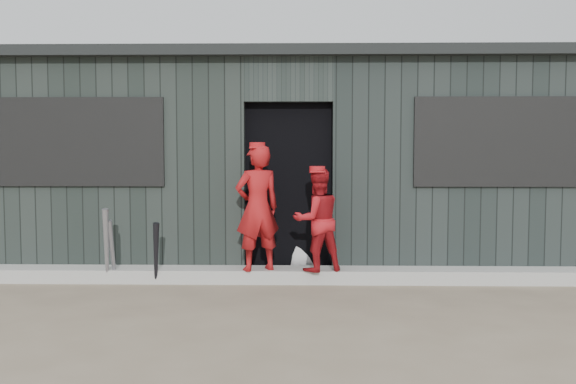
{
  "coord_description": "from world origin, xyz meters",
  "views": [
    {
      "loc": [
        0.15,
        -5.2,
        1.49
      ],
      "look_at": [
        0.0,
        1.8,
        1.0
      ],
      "focal_mm": 40.0,
      "sensor_mm": 36.0,
      "label": 1
    }
  ],
  "objects_px": {
    "player_red_left": "(257,208)",
    "dugout": "(291,162)",
    "player_grey_back": "(305,213)",
    "bat_mid": "(112,252)",
    "bat_left": "(106,247)",
    "bat_right": "(156,254)",
    "player_red_right": "(317,220)"
  },
  "relations": [
    {
      "from": "bat_mid",
      "to": "dugout",
      "type": "relative_size",
      "value": 0.09
    },
    {
      "from": "player_grey_back",
      "to": "dugout",
      "type": "height_order",
      "value": "dugout"
    },
    {
      "from": "player_red_right",
      "to": "player_grey_back",
      "type": "height_order",
      "value": "player_grey_back"
    },
    {
      "from": "bat_mid",
      "to": "player_grey_back",
      "type": "height_order",
      "value": "player_grey_back"
    },
    {
      "from": "bat_right",
      "to": "player_grey_back",
      "type": "distance_m",
      "value": 1.81
    },
    {
      "from": "bat_mid",
      "to": "dugout",
      "type": "bearing_deg",
      "value": 44.2
    },
    {
      "from": "bat_left",
      "to": "bat_mid",
      "type": "distance_m",
      "value": 0.1
    },
    {
      "from": "player_grey_back",
      "to": "player_red_left",
      "type": "bearing_deg",
      "value": 21.9
    },
    {
      "from": "bat_mid",
      "to": "player_red_right",
      "type": "bearing_deg",
      "value": 0.92
    },
    {
      "from": "player_red_left",
      "to": "player_red_right",
      "type": "bearing_deg",
      "value": 153.8
    },
    {
      "from": "bat_mid",
      "to": "player_red_right",
      "type": "xyz_separation_m",
      "value": [
        2.23,
        0.04,
        0.35
      ]
    },
    {
      "from": "bat_mid",
      "to": "player_red_left",
      "type": "distance_m",
      "value": 1.65
    },
    {
      "from": "player_red_right",
      "to": "dugout",
      "type": "xyz_separation_m",
      "value": [
        -0.32,
        1.82,
        0.58
      ]
    },
    {
      "from": "player_red_left",
      "to": "dugout",
      "type": "distance_m",
      "value": 1.88
    },
    {
      "from": "player_grey_back",
      "to": "bat_left",
      "type": "bearing_deg",
      "value": -9.38
    },
    {
      "from": "bat_right",
      "to": "player_red_right",
      "type": "distance_m",
      "value": 1.77
    },
    {
      "from": "bat_left",
      "to": "bat_mid",
      "type": "height_order",
      "value": "bat_left"
    },
    {
      "from": "player_red_left",
      "to": "dugout",
      "type": "relative_size",
      "value": 0.16
    },
    {
      "from": "bat_mid",
      "to": "bat_left",
      "type": "bearing_deg",
      "value": -125.37
    },
    {
      "from": "bat_mid",
      "to": "dugout",
      "type": "xyz_separation_m",
      "value": [
        1.91,
        1.86,
        0.93
      ]
    },
    {
      "from": "player_red_left",
      "to": "player_grey_back",
      "type": "bearing_deg",
      "value": -153.24
    },
    {
      "from": "player_grey_back",
      "to": "dugout",
      "type": "relative_size",
      "value": 0.17
    },
    {
      "from": "bat_right",
      "to": "player_grey_back",
      "type": "bearing_deg",
      "value": 25.05
    },
    {
      "from": "bat_right",
      "to": "bat_left",
      "type": "bearing_deg",
      "value": -179.39
    },
    {
      "from": "bat_right",
      "to": "player_grey_back",
      "type": "height_order",
      "value": "player_grey_back"
    },
    {
      "from": "bat_left",
      "to": "bat_right",
      "type": "height_order",
      "value": "bat_left"
    },
    {
      "from": "bat_right",
      "to": "player_grey_back",
      "type": "relative_size",
      "value": 0.49
    },
    {
      "from": "bat_right",
      "to": "dugout",
      "type": "relative_size",
      "value": 0.08
    },
    {
      "from": "bat_mid",
      "to": "player_red_left",
      "type": "xyz_separation_m",
      "value": [
        1.58,
        0.06,
        0.48
      ]
    },
    {
      "from": "bat_right",
      "to": "dugout",
      "type": "bearing_deg",
      "value": 53.43
    },
    {
      "from": "bat_right",
      "to": "player_red_right",
      "type": "xyz_separation_m",
      "value": [
        1.73,
        0.09,
        0.36
      ]
    },
    {
      "from": "bat_left",
      "to": "dugout",
      "type": "relative_size",
      "value": 0.1
    }
  ]
}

